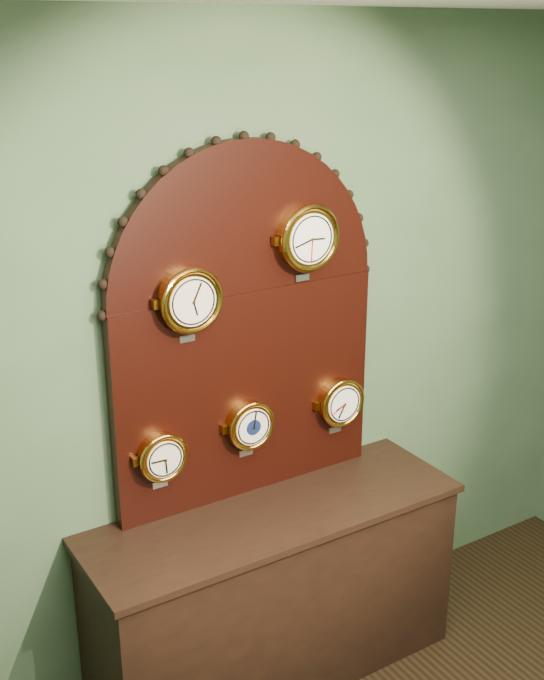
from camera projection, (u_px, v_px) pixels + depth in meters
wall_back at (240, 363)px, 3.54m from camera, size 4.00×0.00×4.00m
shop_counter at (274, 596)px, 3.67m from camera, size 1.60×0.50×0.80m
display_board at (246, 315)px, 3.42m from camera, size 1.26×0.06×1.53m
roman_clock at (190, 300)px, 3.18m from camera, size 0.26×0.08×0.31m
arabic_clock at (308, 238)px, 3.39m from camera, size 0.28×0.08×0.33m
hygrometer at (162, 456)px, 3.33m from camera, size 0.21×0.08×0.26m
barometer at (250, 425)px, 3.51m from camera, size 0.22×0.08×0.27m
tide_clock at (340, 402)px, 3.75m from camera, size 0.23×0.08×0.28m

